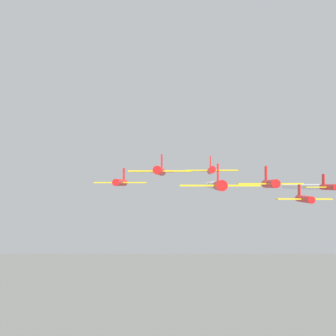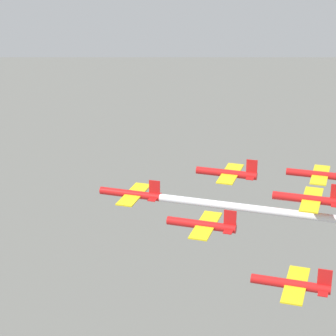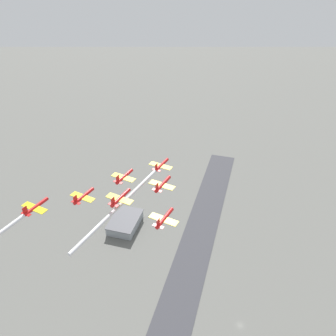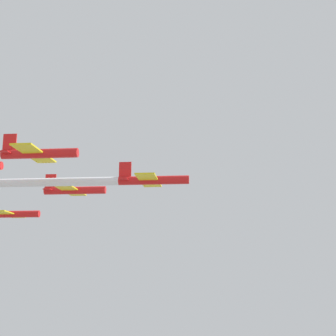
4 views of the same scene
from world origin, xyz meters
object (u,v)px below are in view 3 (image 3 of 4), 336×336
(jet_0, at_px, (161,165))
(jet_4, at_px, (120,198))
(jet_1, at_px, (124,177))
(jet_5, at_px, (164,219))
(jet_3, at_px, (83,196))
(hangar, at_px, (125,222))
(jet_2, at_px, (162,184))
(jet_6, at_px, (35,207))

(jet_0, relative_size, jet_4, 1.00)
(jet_1, bearing_deg, jet_5, -29.54)
(jet_3, distance_m, jet_4, 18.66)
(jet_3, bearing_deg, jet_1, 59.53)
(jet_0, height_order, jet_5, jet_5)
(hangar, relative_size, jet_1, 3.40)
(jet_1, bearing_deg, jet_2, -0.00)
(jet_2, height_order, jet_6, jet_2)
(jet_3, bearing_deg, jet_4, -0.00)
(jet_2, relative_size, jet_3, 1.00)
(jet_2, xyz_separation_m, jet_5, (-16.67, -5.57, -1.80))
(jet_1, bearing_deg, jet_3, -120.47)
(jet_1, distance_m, jet_3, 17.81)
(jet_1, distance_m, jet_6, 35.15)
(jet_1, bearing_deg, jet_4, -59.53)
(jet_4, relative_size, jet_6, 1.00)
(jet_1, relative_size, jet_4, 1.00)
(jet_6, bearing_deg, jet_4, 29.54)
(jet_0, relative_size, jet_1, 1.00)
(jet_4, distance_m, jet_6, 30.90)
(jet_2, distance_m, jet_5, 17.66)
(jet_2, height_order, jet_4, jet_4)
(jet_0, bearing_deg, hangar, 135.31)
(jet_0, xyz_separation_m, jet_3, (-25.93, 23.72, -2.66))
(jet_5, bearing_deg, jet_6, -161.22)
(jet_4, bearing_deg, hangar, 127.20)
(hangar, distance_m, jet_4, 211.32)
(jet_5, xyz_separation_m, jet_6, (-5.56, 46.72, -0.96))
(jet_5, height_order, jet_6, jet_5)
(jet_5, bearing_deg, jet_4, 180.00)
(jet_1, xyz_separation_m, jet_6, (-25.93, 23.72, -0.68))
(hangar, relative_size, jet_5, 3.40)
(jet_4, distance_m, jet_5, 17.98)
(jet_3, xyz_separation_m, jet_5, (-7.40, -34.86, 3.18))
(jet_1, relative_size, jet_5, 1.00)
(jet_4, height_order, jet_6, jet_4)
(jet_1, height_order, jet_2, jet_2)
(jet_1, bearing_deg, jet_0, 59.53)
(hangar, relative_size, jet_3, 3.40)
(jet_2, bearing_deg, jet_3, -150.46)
(jet_3, height_order, jet_4, jet_4)
(jet_0, bearing_deg, jet_6, -120.47)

